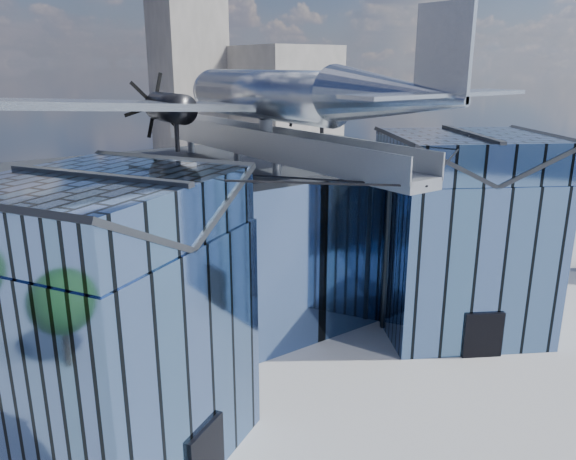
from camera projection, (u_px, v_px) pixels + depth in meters
ground_plane at (310, 368)px, 29.79m from camera, size 120.00×120.00×0.00m
museum at (250, 242)px, 32.75m from camera, size 32.88×24.50×17.60m
bg_towers at (62, 112)px, 67.08m from camera, size 77.00×24.50×26.00m
tree_side_e at (418, 205)px, 51.40m from camera, size 3.04×3.04×4.60m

